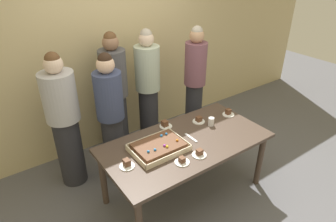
% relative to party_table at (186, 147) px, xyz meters
% --- Properties ---
extents(ground_plane, '(12.00, 12.00, 0.00)m').
position_rel_party_table_xyz_m(ground_plane, '(0.00, 0.00, -0.67)').
color(ground_plane, '#5B5B60').
extents(interior_back_panel, '(8.00, 0.12, 3.00)m').
position_rel_party_table_xyz_m(interior_back_panel, '(0.00, 1.60, 0.83)').
color(interior_back_panel, '#CCB784').
rests_on(interior_back_panel, ground_plane).
extents(party_table, '(1.84, 0.95, 0.75)m').
position_rel_party_table_xyz_m(party_table, '(0.00, 0.00, 0.00)').
color(party_table, '#47382D').
rests_on(party_table, ground_plane).
extents(sheet_cake, '(0.57, 0.42, 0.10)m').
position_rel_party_table_xyz_m(sheet_cake, '(-0.33, 0.04, 0.12)').
color(sheet_cake, beige).
rests_on(sheet_cake, party_table).
extents(plated_slice_near_left, '(0.15, 0.15, 0.07)m').
position_rel_party_table_xyz_m(plated_slice_near_left, '(-0.73, -0.01, 0.11)').
color(plated_slice_near_left, white).
rests_on(plated_slice_near_left, party_table).
extents(plated_slice_near_right, '(0.15, 0.15, 0.07)m').
position_rel_party_table_xyz_m(plated_slice_near_right, '(0.38, 0.23, 0.10)').
color(plated_slice_near_right, white).
rests_on(plated_slice_near_right, party_table).
extents(plated_slice_far_left, '(0.15, 0.15, 0.07)m').
position_rel_party_table_xyz_m(plated_slice_far_left, '(-0.04, -0.28, 0.10)').
color(plated_slice_far_left, white).
rests_on(plated_slice_far_left, party_table).
extents(plated_slice_far_right, '(0.15, 0.15, 0.06)m').
position_rel_party_table_xyz_m(plated_slice_far_right, '(-0.26, -0.27, 0.10)').
color(plated_slice_far_right, white).
rests_on(plated_slice_far_right, party_table).
extents(plated_slice_center_front, '(0.15, 0.15, 0.08)m').
position_rel_party_table_xyz_m(plated_slice_center_front, '(-0.01, 0.38, 0.11)').
color(plated_slice_center_front, white).
rests_on(plated_slice_center_front, party_table).
extents(plated_slice_center_back, '(0.15, 0.15, 0.08)m').
position_rel_party_table_xyz_m(plated_slice_center_back, '(0.80, 0.15, 0.11)').
color(plated_slice_center_back, white).
rests_on(plated_slice_center_back, party_table).
extents(drink_cup_nearest, '(0.07, 0.07, 0.10)m').
position_rel_party_table_xyz_m(drink_cup_nearest, '(0.45, 0.09, 0.13)').
color(drink_cup_nearest, white).
rests_on(drink_cup_nearest, party_table).
extents(cake_server_utensil, '(0.03, 0.20, 0.01)m').
position_rel_party_table_xyz_m(cake_server_utensil, '(0.08, 0.01, 0.09)').
color(cake_server_utensil, silver).
rests_on(cake_server_utensil, party_table).
extents(person_serving_front, '(0.34, 0.34, 1.73)m').
position_rel_party_table_xyz_m(person_serving_front, '(-0.24, 1.20, 0.24)').
color(person_serving_front, '#28282D').
rests_on(person_serving_front, ground_plane).
extents(person_green_shirt_behind, '(0.31, 0.31, 1.72)m').
position_rel_party_table_xyz_m(person_green_shirt_behind, '(0.86, 0.89, 0.24)').
color(person_green_shirt_behind, '#28282D').
rests_on(person_green_shirt_behind, ground_plane).
extents(person_striped_tie_right, '(0.34, 0.34, 1.72)m').
position_rel_party_table_xyz_m(person_striped_tie_right, '(0.23, 1.14, 0.23)').
color(person_striped_tie_right, '#28282D').
rests_on(person_striped_tie_right, ground_plane).
extents(person_far_right_suit, '(0.38, 0.38, 1.68)m').
position_rel_party_table_xyz_m(person_far_right_suit, '(-0.99, 0.98, 0.19)').
color(person_far_right_suit, '#28282D').
rests_on(person_far_right_suit, ground_plane).
extents(person_left_edge_reaching, '(0.32, 0.32, 1.63)m').
position_rel_party_table_xyz_m(person_left_edge_reaching, '(-0.51, 0.78, 0.19)').
color(person_left_edge_reaching, '#28282D').
rests_on(person_left_edge_reaching, ground_plane).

